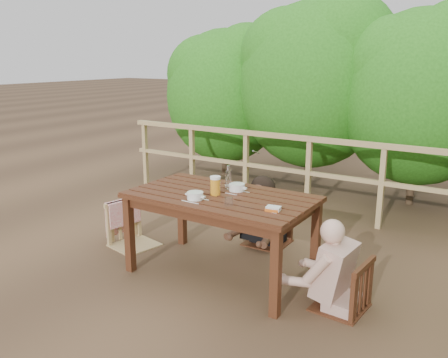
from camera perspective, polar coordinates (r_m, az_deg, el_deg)
The scene contains 15 objects.
ground at distance 4.46m, azimuth -0.35°, elevation -11.39°, with size 60.00×60.00×0.00m, color brown.
table at distance 4.31m, azimuth -0.36°, elevation -6.88°, with size 1.63×0.92×0.75m, color #3A1D0F.
chair_left at distance 5.01m, azimuth -10.98°, elevation -3.26°, with size 0.44×0.44×0.88m, color #A58957.
chair_far at distance 5.01m, azimuth 5.36°, elevation -3.05°, with size 0.44×0.44×0.88m, color #3A1D0F.
chair_right at distance 3.85m, azimuth 14.17°, elevation -9.57°, with size 0.41×0.41×0.82m, color #3A1D0F.
woman at distance 4.98m, azimuth 5.50°, elevation -1.36°, with size 0.48×0.59×1.18m, color black, non-canonical shape.
diner_right at distance 3.77m, azimuth 14.78°, elevation -7.04°, with size 0.48×0.59×1.19m, color tan, non-canonical shape.
railing at distance 5.97m, azimuth 10.16°, elevation 0.31°, with size 5.60×0.10×1.01m, color #A58957.
hedge_row at distance 6.80m, azimuth 17.94°, elevation 13.45°, with size 6.60×1.60×3.80m, color #226115, non-canonical shape.
soup_near at distance 4.05m, azimuth -3.51°, elevation -2.12°, with size 0.24×0.24×0.08m, color silver.
soup_far at distance 4.30m, azimuth 1.57°, elevation -1.10°, with size 0.24×0.24×0.08m, color white.
beer_glass at distance 4.17m, azimuth -1.05°, elevation -0.88°, with size 0.09×0.09×0.18m, color orange.
bottle at distance 4.29m, azimuth 0.51°, elevation 0.04°, with size 0.06×0.06×0.25m, color silver.
tumbler at distance 3.87m, azimuth 0.57°, elevation -2.85°, with size 0.07×0.07×0.08m, color white.
butter_tub at distance 3.77m, azimuth 6.00°, elevation -3.69°, with size 0.11×0.08×0.05m, color white.
Camera 1 is at (2.19, -3.36, 1.96)m, focal length 37.77 mm.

